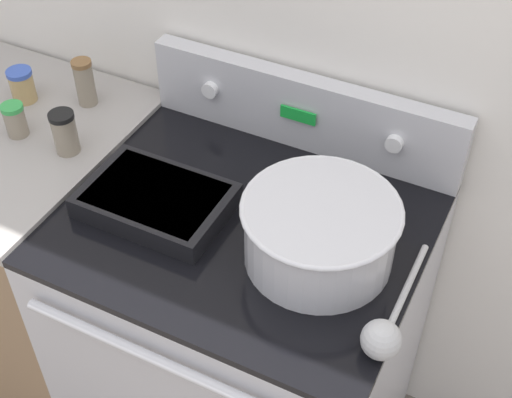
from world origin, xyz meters
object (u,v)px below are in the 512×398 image
object	(u,v)px
casserole_dish	(156,199)
ladle	(384,334)
spice_jar_black_cap	(65,132)
spice_jar_brown_cap	(85,82)
spice_jar_green_cap	(15,120)
spice_jar_blue_cap	(22,85)
mixing_bowl	(320,230)

from	to	relation	value
casserole_dish	ladle	world-z (taller)	ladle
casserole_dish	spice_jar_black_cap	size ratio (longest dim) A/B	2.93
spice_jar_black_cap	spice_jar_brown_cap	distance (m)	0.20
spice_jar_brown_cap	spice_jar_green_cap	distance (m)	0.20
spice_jar_black_cap	casserole_dish	bearing A→B (deg)	-12.83
ladle	spice_jar_green_cap	distance (m)	1.04
spice_jar_blue_cap	casserole_dish	bearing A→B (deg)	-19.58
spice_jar_black_cap	ladle	bearing A→B (deg)	-12.50
casserole_dish	spice_jar_black_cap	xyz separation A→B (m)	(-0.29, 0.07, 0.04)
spice_jar_green_cap	mixing_bowl	bearing A→B (deg)	-2.62
spice_jar_blue_cap	mixing_bowl	bearing A→B (deg)	-10.11
mixing_bowl	spice_jar_green_cap	world-z (taller)	mixing_bowl
ladle	spice_jar_brown_cap	size ratio (longest dim) A/B	2.59
casserole_dish	spice_jar_green_cap	distance (m)	0.45
spice_jar_black_cap	spice_jar_green_cap	size ratio (longest dim) A/B	1.26
mixing_bowl	spice_jar_blue_cap	xyz separation A→B (m)	(-0.91, 0.16, -0.02)
ladle	spice_jar_blue_cap	size ratio (longest dim) A/B	3.65
spice_jar_blue_cap	spice_jar_green_cap	bearing A→B (deg)	-56.38
casserole_dish	spice_jar_brown_cap	world-z (taller)	spice_jar_brown_cap
spice_jar_brown_cap	spice_jar_blue_cap	world-z (taller)	spice_jar_brown_cap
spice_jar_brown_cap	ladle	bearing A→B (deg)	-21.74
ladle	spice_jar_blue_cap	world-z (taller)	spice_jar_blue_cap
casserole_dish	spice_jar_black_cap	world-z (taller)	spice_jar_black_cap
casserole_dish	mixing_bowl	bearing A→B (deg)	3.95
casserole_dish	spice_jar_brown_cap	bearing A→B (deg)	145.93
mixing_bowl	spice_jar_brown_cap	world-z (taller)	mixing_bowl
spice_jar_black_cap	spice_jar_blue_cap	world-z (taller)	spice_jar_black_cap
spice_jar_brown_cap	spice_jar_blue_cap	distance (m)	0.17
spice_jar_green_cap	spice_jar_brown_cap	bearing A→B (deg)	68.32
spice_jar_blue_cap	ladle	bearing A→B (deg)	-15.88
ladle	spice_jar_blue_cap	distance (m)	1.15
casserole_dish	ladle	size ratio (longest dim) A/B	0.98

